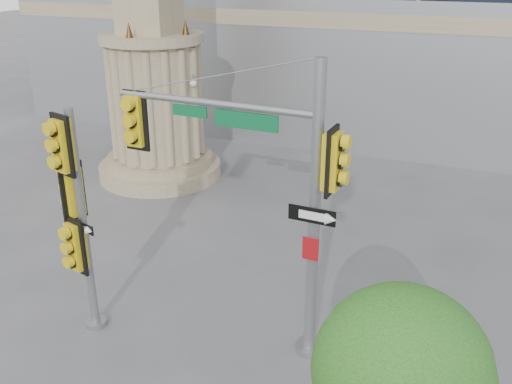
% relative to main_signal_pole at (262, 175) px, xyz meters
% --- Properties ---
extents(ground, '(120.00, 120.00, 0.00)m').
position_rel_main_signal_pole_xyz_m(ground, '(-0.86, -1.40, -3.69)').
color(ground, '#545456').
rests_on(ground, ground).
extents(monument, '(4.40, 4.40, 16.60)m').
position_rel_main_signal_pole_xyz_m(monument, '(-6.86, 7.60, 1.83)').
color(monument, gray).
rests_on(monument, ground).
extents(main_signal_pole, '(4.61, 0.70, 5.95)m').
position_rel_main_signal_pole_xyz_m(main_signal_pole, '(0.00, 0.00, 0.00)').
color(main_signal_pole, slate).
rests_on(main_signal_pole, ground).
extents(secondary_signal_pole, '(0.84, 0.77, 4.88)m').
position_rel_main_signal_pole_xyz_m(secondary_signal_pole, '(-3.61, -1.02, -0.83)').
color(secondary_signal_pole, slate).
rests_on(secondary_signal_pole, ground).
extents(street_tree, '(2.39, 2.33, 3.72)m').
position_rel_main_signal_pole_xyz_m(street_tree, '(3.20, -3.18, -1.24)').
color(street_tree, gray).
rests_on(street_tree, ground).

